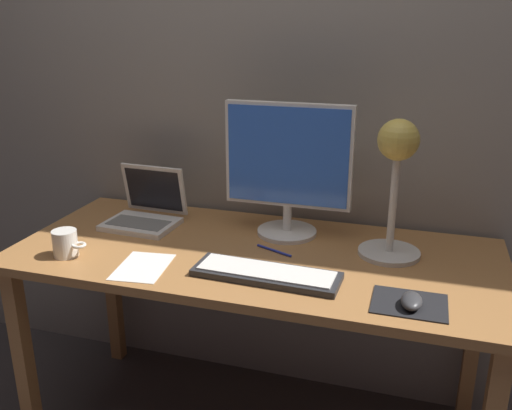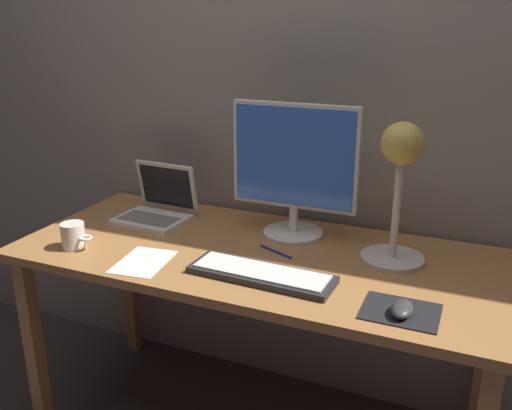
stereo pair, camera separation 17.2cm
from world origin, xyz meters
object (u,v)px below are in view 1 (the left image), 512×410
(mouse, at_px, (412,301))
(coffee_mug, at_px, (66,243))
(keyboard_main, at_px, (266,274))
(monitor, at_px, (288,165))
(pen, at_px, (274,251))
(desk_lamp, at_px, (396,168))
(laptop, at_px, (147,207))

(mouse, relative_size, coffee_mug, 0.84)
(coffee_mug, bearing_deg, keyboard_main, 3.37)
(monitor, bearing_deg, pen, -90.77)
(desk_lamp, xyz_separation_m, pen, (-0.36, -0.09, -0.29))
(laptop, distance_m, coffee_mug, 0.37)
(desk_lamp, bearing_deg, pen, -166.76)
(keyboard_main, relative_size, pen, 3.18)
(mouse, bearing_deg, pen, 150.86)
(desk_lamp, relative_size, mouse, 4.63)
(keyboard_main, height_order, mouse, mouse)
(monitor, distance_m, keyboard_main, 0.43)
(mouse, bearing_deg, coffee_mug, 178.86)
(coffee_mug, height_order, pen, coffee_mug)
(keyboard_main, relative_size, laptop, 1.66)
(desk_lamp, bearing_deg, mouse, -76.11)
(desk_lamp, height_order, pen, desk_lamp)
(laptop, xyz_separation_m, mouse, (0.97, -0.38, -0.04))
(keyboard_main, xyz_separation_m, coffee_mug, (-0.66, -0.04, 0.03))
(monitor, relative_size, desk_lamp, 1.05)
(laptop, height_order, desk_lamp, desk_lamp)
(pen, bearing_deg, desk_lamp, 13.24)
(monitor, distance_m, mouse, 0.65)
(keyboard_main, xyz_separation_m, pen, (-0.03, 0.19, -0.01))
(laptop, relative_size, pen, 1.91)
(keyboard_main, xyz_separation_m, desk_lamp, (0.34, 0.27, 0.28))
(mouse, distance_m, coffee_mug, 1.08)
(coffee_mug, bearing_deg, laptop, 73.09)
(laptop, bearing_deg, mouse, -21.09)
(laptop, relative_size, desk_lamp, 0.60)
(monitor, distance_m, laptop, 0.56)
(monitor, distance_m, desk_lamp, 0.37)
(desk_lamp, bearing_deg, coffee_mug, -162.58)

